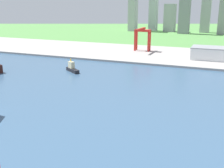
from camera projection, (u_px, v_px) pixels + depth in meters
ground_plane at (151, 100)px, 214.16m from camera, size 2400.00×2400.00×0.00m
water_bay at (124, 133)px, 160.85m from camera, size 840.00×360.00×0.15m
industrial_pier at (188, 56)px, 382.55m from camera, size 840.00×140.00×2.50m
tugboat_small at (72, 68)px, 301.92m from camera, size 21.41×16.89×13.42m
port_crane_red at (142, 34)px, 412.56m from camera, size 22.68×41.42×33.51m
warehouse_main at (213, 53)px, 355.03m from camera, size 51.84×32.66×15.27m
distant_skyline at (219, 8)px, 651.83m from camera, size 428.87×61.63×157.36m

